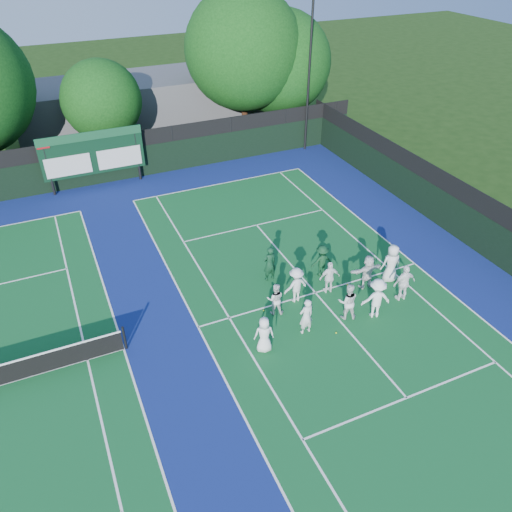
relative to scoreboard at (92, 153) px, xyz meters
name	(u,v)px	position (x,y,z in m)	size (l,w,h in m)	color
ground	(327,306)	(7.01, -15.59, -2.19)	(120.00, 120.00, 0.00)	#19360E
court_apron	(186,331)	(1.01, -14.59, -2.19)	(34.00, 32.00, 0.01)	navy
near_court	(315,293)	(7.01, -14.59, -2.18)	(11.05, 23.85, 0.01)	#125726
back_fence	(111,161)	(1.01, 0.41, -0.83)	(34.00, 0.08, 3.00)	black
divider_fence_right	(477,224)	(16.01, -14.59, -0.83)	(0.08, 32.00, 3.00)	black
scoreboard	(92,153)	(0.00, 0.00, 0.00)	(6.00, 0.21, 3.55)	black
clubhouse	(143,105)	(5.01, 8.41, -0.19)	(18.00, 6.00, 4.00)	#555559
light_pole_right	(310,57)	(14.51, 0.11, 4.11)	(1.20, 0.30, 10.12)	black
tree_c	(104,102)	(1.68, 3.99, 1.73)	(5.11, 5.11, 6.61)	black
tree_d	(245,52)	(11.62, 3.99, 3.86)	(8.12, 8.12, 10.32)	black
tree_e	(282,64)	(14.43, 3.99, 2.78)	(7.24, 7.24, 8.78)	black
tennis_ball_0	(336,333)	(6.48, -17.20, -2.16)	(0.07, 0.07, 0.07)	#D5E41A
tennis_ball_1	(347,285)	(8.60, -14.70, -2.16)	(0.07, 0.07, 0.07)	#D5E41A
tennis_ball_3	(264,310)	(4.39, -14.76, -2.16)	(0.07, 0.07, 0.07)	#D5E41A
tennis_ball_4	(327,250)	(9.22, -11.85, -2.16)	(0.07, 0.07, 0.07)	#D5E41A
player_front_0	(264,335)	(3.45, -16.83, -1.40)	(0.78, 0.51, 1.59)	white
player_front_1	(306,316)	(5.38, -16.61, -1.36)	(0.61, 0.40, 1.66)	silver
player_front_2	(348,301)	(7.38, -16.50, -1.35)	(0.81, 0.63, 1.67)	silver
player_front_3	(376,298)	(8.49, -16.89, -1.27)	(1.19, 0.68, 1.84)	white
player_front_4	(404,283)	(10.23, -16.48, -1.30)	(1.04, 0.43, 1.77)	white
player_back_0	(275,299)	(4.78, -15.05, -1.45)	(0.72, 0.56, 1.49)	silver
player_back_1	(296,285)	(5.95, -14.67, -1.35)	(1.09, 0.63, 1.68)	silver
player_back_2	(330,277)	(7.58, -14.73, -1.40)	(0.93, 0.39, 1.58)	white
player_back_3	(367,272)	(9.30, -15.11, -1.36)	(1.54, 0.49, 1.66)	silver
player_back_4	(391,263)	(10.55, -15.13, -1.25)	(0.92, 0.60, 1.88)	silver
coach_left	(269,264)	(5.56, -12.85, -1.31)	(0.64, 0.42, 1.76)	#0F371F
coach_right	(322,261)	(7.90, -13.51, -1.39)	(1.03, 0.59, 1.60)	#0F391D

